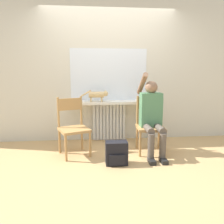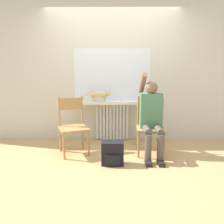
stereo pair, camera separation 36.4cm
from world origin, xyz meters
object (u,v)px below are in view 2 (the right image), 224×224
at_px(chair_right, 150,125).
at_px(person, 151,115).
at_px(cat, 100,94).
at_px(backpack, 112,153).
at_px(chair_left, 73,125).

relative_size(chair_right, person, 0.70).
xyz_separation_m(cat, backpack, (0.23, -1.03, -0.75)).
bearing_deg(chair_right, person, -87.46).
relative_size(chair_left, chair_right, 1.00).
bearing_deg(chair_right, backpack, -138.03).
relative_size(chair_left, person, 0.70).
relative_size(chair_left, cat, 1.88).
relative_size(chair_right, backpack, 2.74).
xyz_separation_m(chair_left, cat, (0.42, 0.55, 0.45)).
distance_m(person, backpack, 0.87).
bearing_deg(person, backpack, -149.02).
bearing_deg(chair_left, person, -26.41).
xyz_separation_m(chair_right, person, (-0.00, -0.11, 0.20)).
bearing_deg(chair_left, chair_right, -21.50).
bearing_deg(backpack, chair_left, 144.04).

